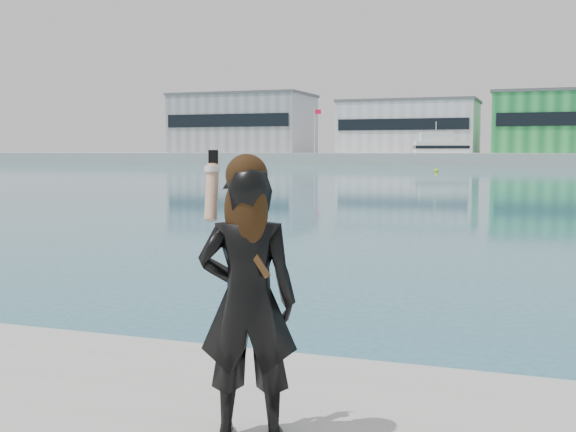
# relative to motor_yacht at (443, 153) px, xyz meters

# --- Properties ---
(far_quay) EXTENTS (320.00, 40.00, 2.00)m
(far_quay) POSITION_rel_motor_yacht_xyz_m (14.16, 14.34, -1.01)
(far_quay) COLOR #9E9E99
(far_quay) RESTS_ON ground
(warehouse_grey_left) EXTENTS (26.52, 16.36, 11.50)m
(warehouse_grey_left) POSITION_rel_motor_yacht_xyz_m (-40.84, 12.32, 5.75)
(warehouse_grey_left) COLOR gray
(warehouse_grey_left) RESTS_ON far_quay
(warehouse_white) EXTENTS (24.48, 15.35, 9.50)m
(warehouse_white) POSITION_rel_motor_yacht_xyz_m (-7.84, 12.32, 4.75)
(warehouse_white) COLOR silver
(warehouse_white) RESTS_ON far_quay
(flagpole_left) EXTENTS (1.28, 0.16, 8.00)m
(flagpole_left) POSITION_rel_motor_yacht_xyz_m (-23.74, 5.34, 4.53)
(flagpole_left) COLOR silver
(flagpole_left) RESTS_ON far_quay
(motor_yacht) EXTENTS (15.90, 8.52, 7.15)m
(motor_yacht) POSITION_rel_motor_yacht_xyz_m (0.00, 0.00, 0.00)
(motor_yacht) COLOR white
(motor_yacht) RESTS_ON ground
(buoy_far) EXTENTS (0.50, 0.50, 0.50)m
(buoy_far) POSITION_rel_motor_yacht_xyz_m (4.15, -37.18, -2.01)
(buoy_far) COLOR yellow
(buoy_far) RESTS_ON ground
(woman) EXTENTS (0.67, 0.54, 1.68)m
(woman) POSITION_rel_motor_yacht_xyz_m (14.24, -116.40, -0.36)
(woman) COLOR black
(woman) RESTS_ON near_quay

